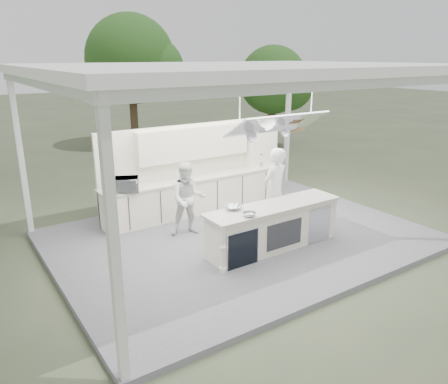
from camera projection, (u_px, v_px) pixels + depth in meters
ground at (240, 240)px, 9.94m from camera, size 90.00×90.00×0.00m
stage_deck at (240, 238)px, 9.92m from camera, size 8.00×6.00×0.12m
tent at (243, 72)px, 8.82m from camera, size 8.20×6.20×3.86m
demo_island at (273, 227)px, 9.14m from camera, size 3.10×0.79×0.95m
back_counter at (197, 194)px, 11.27m from camera, size 5.08×0.72×0.95m
back_wall_unit at (207, 154)px, 11.38m from camera, size 5.05×0.48×2.25m
tree_cluster at (88, 75)px, 16.62m from camera, size 19.55×9.40×5.85m
head_chef at (274, 191)px, 9.79m from camera, size 0.81×0.62×1.98m
sous_chef at (188, 199)px, 9.76m from camera, size 0.99×0.88×1.67m
toaster_oven at (125, 185)px, 9.86m from camera, size 0.70×0.60×0.32m
bowl_large at (233, 207)px, 8.75m from camera, size 0.41×0.41×0.08m
bowl_small at (249, 215)px, 8.37m from camera, size 0.27×0.27×0.08m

